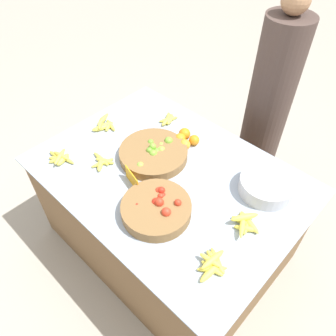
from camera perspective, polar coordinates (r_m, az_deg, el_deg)
The scene contains 14 objects.
ground_plane at distance 2.63m, azimuth 0.00°, elevation -12.65°, with size 12.00×12.00×0.00m, color #ADA599.
market_table at distance 2.30m, azimuth 0.00°, elevation -7.60°, with size 1.61×1.17×0.78m.
lime_bowl at distance 2.09m, azimuth -2.49°, elevation 2.60°, with size 0.44×0.44×0.10m.
tomato_basket at distance 1.79m, azimuth -2.00°, elevation -7.05°, with size 0.38×0.38×0.10m.
orange_pile at distance 2.18m, azimuth 3.05°, elevation 5.09°, with size 0.16×0.16×0.08m.
metal_bowl at distance 1.96m, azimuth 16.73°, elevation -2.93°, with size 0.31×0.31×0.09m.
price_sign at distance 1.92m, azimuth -6.28°, elevation -1.89°, with size 0.15×0.04×0.10m.
banana_bunch_back_center at distance 2.38m, azimuth 0.12°, elevation 8.51°, with size 0.12×0.16×0.04m.
banana_bunch_front_right at distance 1.80m, azimuth 13.37°, elevation -9.18°, with size 0.17×0.19×0.06m.
banana_bunch_front_left at distance 2.37m, azimuth -11.03°, elevation 7.48°, with size 0.18×0.19×0.06m.
banana_bunch_middle_right at distance 2.18m, azimuth -18.21°, elevation 1.71°, with size 0.21×0.15×0.05m.
banana_bunch_front_center at distance 1.64m, azimuth 7.84°, elevation -16.31°, with size 0.15×0.20×0.06m.
banana_bunch_middle_left at distance 2.10m, azimuth -11.39°, elevation 1.09°, with size 0.18×0.15×0.03m.
vendor_person at distance 2.60m, azimuth 16.74°, elevation 9.20°, with size 0.31×0.31×1.65m.
Camera 1 is at (0.94, -0.99, 2.24)m, focal length 35.00 mm.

